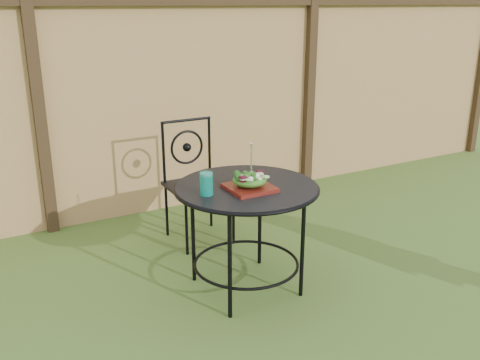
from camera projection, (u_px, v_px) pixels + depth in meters
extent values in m
plane|color=#2C4A17|center=(338.00, 311.00, 3.31)|extent=(60.00, 60.00, 0.00)
cube|color=tan|center=(189.00, 109.00, 4.85)|extent=(8.00, 0.05, 1.80)
cube|color=black|center=(188.00, 1.00, 4.52)|extent=(8.00, 0.07, 0.07)
cube|color=black|center=(40.00, 119.00, 4.19)|extent=(0.09, 0.09, 1.90)
cube|color=black|center=(309.00, 93.00, 5.40)|extent=(0.09, 0.09, 1.90)
cube|color=black|center=(480.00, 77.00, 6.60)|extent=(0.09, 0.09, 1.90)
cylinder|color=black|center=(246.00, 187.00, 3.37)|extent=(0.90, 0.90, 0.02)
torus|color=black|center=(246.00, 188.00, 3.37)|extent=(0.92, 0.92, 0.02)
torus|color=black|center=(246.00, 263.00, 3.54)|extent=(0.70, 0.70, 0.02)
cylinder|color=black|center=(260.00, 218.00, 3.82)|extent=(0.03, 0.03, 0.71)
cylinder|color=black|center=(193.00, 233.00, 3.58)|extent=(0.03, 0.03, 0.71)
cylinder|color=black|center=(230.00, 265.00, 3.14)|extent=(0.03, 0.03, 0.71)
cylinder|color=black|center=(303.00, 246.00, 3.39)|extent=(0.03, 0.03, 0.71)
cube|color=black|center=(199.00, 187.00, 4.18)|extent=(0.46, 0.46, 0.03)
cylinder|color=black|center=(186.00, 120.00, 4.20)|extent=(0.42, 0.02, 0.02)
torus|color=black|center=(187.00, 147.00, 4.27)|extent=(0.28, 0.02, 0.28)
cylinder|color=black|center=(187.00, 228.00, 4.00)|extent=(0.02, 0.02, 0.44)
cylinder|color=black|center=(233.00, 218.00, 4.18)|extent=(0.02, 0.02, 0.44)
cylinder|color=black|center=(167.00, 210.00, 4.33)|extent=(0.02, 0.02, 0.44)
cylinder|color=black|center=(211.00, 202.00, 4.51)|extent=(0.02, 0.02, 0.44)
cylinder|color=black|center=(164.00, 153.00, 4.18)|extent=(0.02, 0.02, 0.50)
cylinder|color=black|center=(209.00, 147.00, 4.37)|extent=(0.02, 0.02, 0.50)
cube|color=#3D080B|center=(250.00, 188.00, 3.29)|extent=(0.27, 0.27, 0.02)
ellipsoid|color=#235614|center=(250.00, 180.00, 3.27)|extent=(0.21, 0.21, 0.08)
cylinder|color=silver|center=(251.00, 159.00, 3.24)|extent=(0.01, 0.01, 0.18)
cylinder|color=#0A7E6B|center=(206.00, 184.00, 3.18)|extent=(0.08, 0.08, 0.14)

